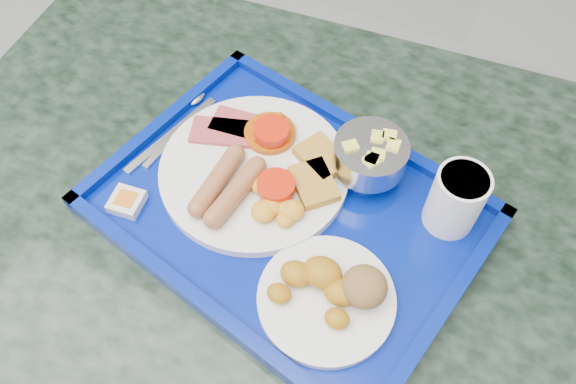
{
  "coord_description": "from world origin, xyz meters",
  "views": [
    {
      "loc": [
        0.74,
        0.4,
        1.34
      ],
      "look_at": [
        0.58,
        0.75,
        0.76
      ],
      "focal_mm": 35.0,
      "sensor_mm": 36.0,
      "label": 1
    }
  ],
  "objects_px": {
    "table": "(302,269)",
    "juice_cup": "(456,198)",
    "bread_plate": "(332,292)",
    "main_plate": "(259,170)",
    "fruit_bowl": "(370,155)",
    "tray": "(288,211)"
  },
  "relations": [
    {
      "from": "table",
      "to": "main_plate",
      "type": "bearing_deg",
      "value": 167.81
    },
    {
      "from": "bread_plate",
      "to": "fruit_bowl",
      "type": "height_order",
      "value": "fruit_bowl"
    },
    {
      "from": "table",
      "to": "tray",
      "type": "relative_size",
      "value": 2.16
    },
    {
      "from": "table",
      "to": "bread_plate",
      "type": "xyz_separation_m",
      "value": [
        0.08,
        -0.11,
        0.21
      ]
    },
    {
      "from": "main_plate",
      "to": "juice_cup",
      "type": "bearing_deg",
      "value": 9.44
    },
    {
      "from": "juice_cup",
      "to": "main_plate",
      "type": "bearing_deg",
      "value": -170.56
    },
    {
      "from": "tray",
      "to": "fruit_bowl",
      "type": "xyz_separation_m",
      "value": [
        0.07,
        0.09,
        0.05
      ]
    },
    {
      "from": "table",
      "to": "main_plate",
      "type": "xyz_separation_m",
      "value": [
        -0.08,
        0.02,
        0.21
      ]
    },
    {
      "from": "table",
      "to": "fruit_bowl",
      "type": "xyz_separation_m",
      "value": [
        0.06,
        0.08,
        0.24
      ]
    },
    {
      "from": "table",
      "to": "juice_cup",
      "type": "relative_size",
      "value": 12.81
    },
    {
      "from": "bread_plate",
      "to": "main_plate",
      "type": "bearing_deg",
      "value": 141.99
    },
    {
      "from": "fruit_bowl",
      "to": "juice_cup",
      "type": "relative_size",
      "value": 1.06
    },
    {
      "from": "tray",
      "to": "main_plate",
      "type": "height_order",
      "value": "main_plate"
    },
    {
      "from": "tray",
      "to": "fruit_bowl",
      "type": "height_order",
      "value": "fruit_bowl"
    },
    {
      "from": "bread_plate",
      "to": "juice_cup",
      "type": "relative_size",
      "value": 1.79
    },
    {
      "from": "table",
      "to": "bread_plate",
      "type": "height_order",
      "value": "bread_plate"
    },
    {
      "from": "table",
      "to": "fruit_bowl",
      "type": "bearing_deg",
      "value": 54.34
    },
    {
      "from": "table",
      "to": "fruit_bowl",
      "type": "relative_size",
      "value": 12.03
    },
    {
      "from": "main_plate",
      "to": "bread_plate",
      "type": "bearing_deg",
      "value": -38.01
    },
    {
      "from": "table",
      "to": "juice_cup",
      "type": "bearing_deg",
      "value": 18.26
    },
    {
      "from": "bread_plate",
      "to": "juice_cup",
      "type": "distance_m",
      "value": 0.19
    },
    {
      "from": "main_plate",
      "to": "bread_plate",
      "type": "distance_m",
      "value": 0.2
    }
  ]
}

